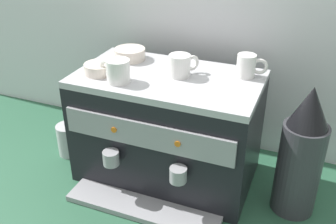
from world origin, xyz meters
TOP-DOWN VIEW (x-y plane):
  - ground_plane at (0.00, 0.00)m, footprint 4.00×4.00m
  - tiled_backsplash_wall at (0.00, 0.31)m, footprint 2.80×0.03m
  - espresso_machine at (0.00, -0.01)m, footprint 0.64×0.48m
  - ceramic_cup_0 at (0.25, 0.09)m, footprint 0.10×0.06m
  - ceramic_cup_1 at (0.04, 0.02)m, footprint 0.09×0.10m
  - ceramic_cup_2 at (-0.14, -0.11)m, footprint 0.12×0.08m
  - ceramic_bowl_0 at (-0.19, 0.09)m, footprint 0.12×0.12m
  - ceramic_bowl_1 at (-0.23, -0.07)m, footprint 0.10×0.10m
  - coffee_grinder at (0.47, -0.03)m, footprint 0.14×0.14m
  - milk_pitcher at (-0.43, -0.03)m, footprint 0.10×0.10m

SIDE VIEW (x-z plane):
  - ground_plane at x=0.00m, z-range 0.00..0.00m
  - milk_pitcher at x=-0.43m, z-range 0.00..0.13m
  - espresso_machine at x=0.00m, z-range 0.00..0.41m
  - coffee_grinder at x=0.47m, z-range -0.01..0.45m
  - ceramic_bowl_1 at x=-0.23m, z-range 0.41..0.44m
  - ceramic_bowl_0 at x=-0.19m, z-range 0.41..0.45m
  - ceramic_cup_1 at x=0.04m, z-range 0.41..0.48m
  - ceramic_cup_2 at x=-0.14m, z-range 0.41..0.48m
  - ceramic_cup_0 at x=0.25m, z-range 0.41..0.49m
  - tiled_backsplash_wall at x=0.00m, z-range 0.00..0.98m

